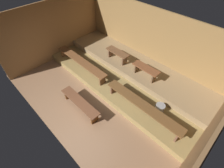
# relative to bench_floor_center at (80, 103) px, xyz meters

# --- Properties ---
(ground) EXTENTS (7.12, 4.93, 0.08)m
(ground) POSITION_rel_bench_floor_center_xyz_m (0.09, 1.32, -0.35)
(ground) COLOR #926B4D
(wall_back) EXTENTS (7.12, 0.06, 2.43)m
(wall_back) POSITION_rel_bench_floor_center_xyz_m (0.09, 3.42, 0.90)
(wall_back) COLOR olive
(wall_back) RESTS_ON ground
(wall_left) EXTENTS (0.06, 4.93, 2.43)m
(wall_left) POSITION_rel_bench_floor_center_xyz_m (-3.10, 1.32, 0.90)
(wall_left) COLOR olive
(wall_left) RESTS_ON ground
(wall_right) EXTENTS (0.06, 4.93, 2.43)m
(wall_right) POSITION_rel_bench_floor_center_xyz_m (3.28, 1.32, 0.90)
(wall_right) COLOR olive
(wall_right) RESTS_ON ground
(platform_lower) EXTENTS (6.32, 2.60, 0.23)m
(platform_lower) POSITION_rel_bench_floor_center_xyz_m (0.09, 2.08, -0.20)
(platform_lower) COLOR olive
(platform_lower) RESTS_ON ground
(platform_middle) EXTENTS (6.32, 1.44, 0.23)m
(platform_middle) POSITION_rel_bench_floor_center_xyz_m (0.09, 2.67, 0.04)
(platform_middle) COLOR #927651
(platform_middle) RESTS_ON platform_lower
(bench_floor_center) EXTENTS (1.63, 0.33, 0.39)m
(bench_floor_center) POSITION_rel_bench_floor_center_xyz_m (0.00, 0.00, 0.00)
(bench_floor_center) COLOR brown
(bench_floor_center) RESTS_ON ground
(bench_lower_left) EXTENTS (2.68, 0.33, 0.39)m
(bench_lower_left) POSITION_rel_bench_floor_center_xyz_m (-1.41, 1.16, 0.25)
(bench_lower_left) COLOR brown
(bench_lower_left) RESTS_ON platform_lower
(bench_lower_right) EXTENTS (2.68, 0.33, 0.39)m
(bench_lower_right) POSITION_rel_bench_floor_center_xyz_m (1.59, 1.16, 0.25)
(bench_lower_right) COLOR brown
(bench_lower_right) RESTS_ON platform_lower
(bench_middle_left) EXTENTS (0.99, 0.33, 0.39)m
(bench_middle_left) POSITION_rel_bench_floor_center_xyz_m (-0.59, 2.35, 0.45)
(bench_middle_left) COLOR brown
(bench_middle_left) RESTS_ON platform_middle
(bench_middle_right) EXTENTS (0.99, 0.33, 0.39)m
(bench_middle_right) POSITION_rel_bench_floor_center_xyz_m (0.78, 2.35, 0.45)
(bench_middle_right) COLOR brown
(bench_middle_right) RESTS_ON platform_middle
(pail_lower) EXTENTS (0.29, 0.29, 0.25)m
(pail_lower) POSITION_rel_bench_floor_center_xyz_m (1.94, 1.62, 0.04)
(pail_lower) COLOR gray
(pail_lower) RESTS_ON platform_lower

